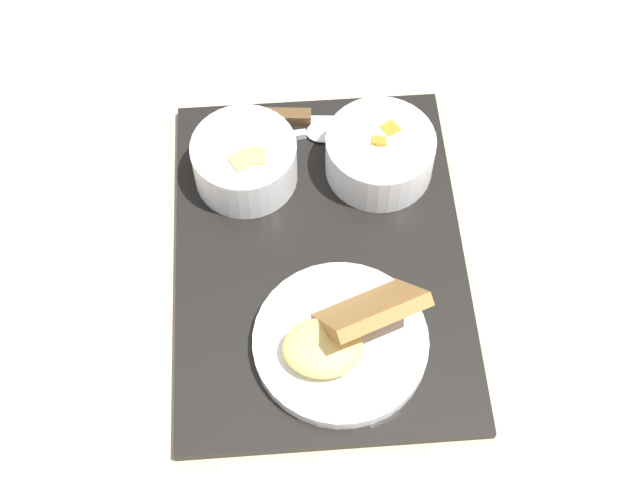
{
  "coord_description": "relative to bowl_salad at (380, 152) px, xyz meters",
  "views": [
    {
      "loc": [
        0.51,
        -0.07,
        0.89
      ],
      "look_at": [
        0.0,
        0.0,
        0.04
      ],
      "focal_mm": 50.0,
      "sensor_mm": 36.0,
      "label": 1
    }
  ],
  "objects": [
    {
      "name": "ground_plane",
      "position": [
        0.11,
        -0.09,
        -0.05
      ],
      "size": [
        4.0,
        4.0,
        0.0
      ],
      "primitive_type": "plane",
      "color": "tan"
    },
    {
      "name": "serving_tray",
      "position": [
        0.11,
        -0.09,
        -0.04
      ],
      "size": [
        0.47,
        0.35,
        0.01
      ],
      "color": "black",
      "rests_on": "ground_plane"
    },
    {
      "name": "bowl_salad",
      "position": [
        0.0,
        0.0,
        0.0
      ],
      "size": [
        0.13,
        0.13,
        0.06
      ],
      "color": "white",
      "rests_on": "serving_tray"
    },
    {
      "name": "bowl_soup",
      "position": [
        -0.01,
        -0.16,
        0.0
      ],
      "size": [
        0.12,
        0.12,
        0.06
      ],
      "color": "white",
      "rests_on": "serving_tray"
    },
    {
      "name": "plate_main",
      "position": [
        0.22,
        -0.08,
        -0.01
      ],
      "size": [
        0.19,
        0.19,
        0.09
      ],
      "color": "white",
      "rests_on": "serving_tray"
    },
    {
      "name": "knife",
      "position": [
        -0.09,
        -0.1,
        -0.03
      ],
      "size": [
        0.04,
        0.19,
        0.02
      ],
      "rotation": [
        0.0,
        0.0,
        1.43
      ],
      "color": "silver",
      "rests_on": "serving_tray"
    },
    {
      "name": "spoon",
      "position": [
        -0.06,
        -0.08,
        -0.03
      ],
      "size": [
        0.04,
        0.15,
        0.01
      ],
      "rotation": [
        0.0,
        0.0,
        1.62
      ],
      "color": "silver",
      "rests_on": "serving_tray"
    }
  ]
}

